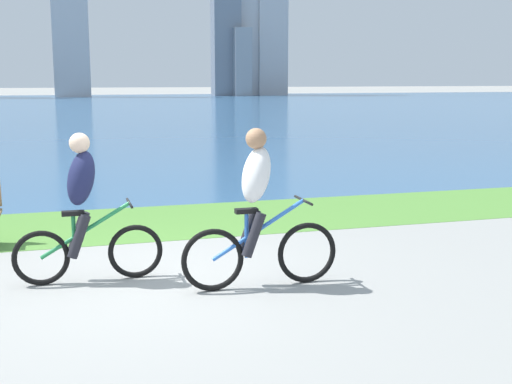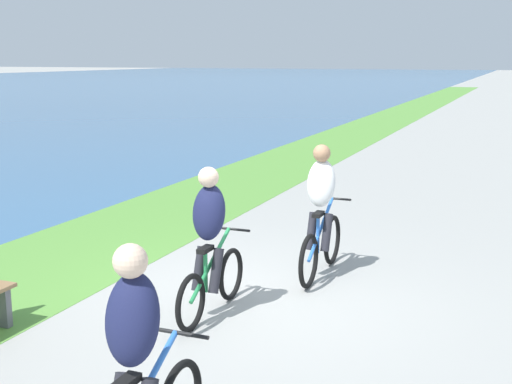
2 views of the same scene
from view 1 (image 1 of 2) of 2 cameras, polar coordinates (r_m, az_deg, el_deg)
The scene contains 6 objects.
ground_plane at distance 7.60m, azimuth -9.57°, elevation -7.48°, with size 300.00×300.00×0.00m, color #9E9E99.
grass_strip_bayside at distance 10.52m, azimuth -11.59°, elevation -2.69°, with size 120.00×2.58×0.01m, color #59933D.
bay_water_surface at distance 51.27m, azimuth -15.63°, elevation 6.88°, with size 300.00×79.34×0.00m, color #386693.
cyclist_lead at distance 7.08m, azimuth 0.14°, elevation -1.56°, with size 1.73×0.52×1.71m.
cyclist_trailing at distance 7.51m, azimuth -14.48°, elevation -1.34°, with size 1.62×0.52×1.65m.
city_skyline_far_shore at distance 84.53m, azimuth -11.83°, elevation 15.48°, with size 55.06×8.68×24.35m.
Camera 1 is at (-0.83, -7.22, 2.23)m, focal length 46.95 mm.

